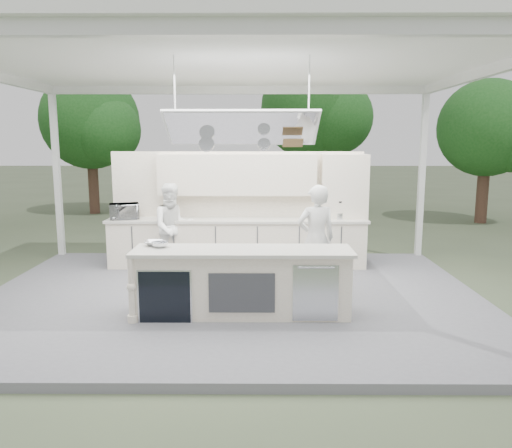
{
  "coord_description": "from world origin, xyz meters",
  "views": [
    {
      "loc": [
        0.44,
        -7.77,
        2.58
      ],
      "look_at": [
        0.38,
        0.4,
        1.21
      ],
      "focal_mm": 35.0,
      "sensor_mm": 36.0,
      "label": 1
    }
  ],
  "objects_px": {
    "head_chef": "(316,239)",
    "sous_chef": "(173,227)",
    "demo_island": "(241,282)",
    "back_counter": "(237,242)"
  },
  "relations": [
    {
      "from": "head_chef",
      "to": "sous_chef",
      "type": "bearing_deg",
      "value": -40.46
    },
    {
      "from": "sous_chef",
      "to": "head_chef",
      "type": "bearing_deg",
      "value": -48.83
    },
    {
      "from": "demo_island",
      "to": "head_chef",
      "type": "relative_size",
      "value": 1.76
    },
    {
      "from": "demo_island",
      "to": "head_chef",
      "type": "height_order",
      "value": "head_chef"
    },
    {
      "from": "sous_chef",
      "to": "back_counter",
      "type": "bearing_deg",
      "value": -5.23
    },
    {
      "from": "back_counter",
      "to": "head_chef",
      "type": "distance_m",
      "value": 2.2
    },
    {
      "from": "back_counter",
      "to": "sous_chef",
      "type": "bearing_deg",
      "value": -163.79
    },
    {
      "from": "demo_island",
      "to": "sous_chef",
      "type": "relative_size",
      "value": 1.85
    },
    {
      "from": "demo_island",
      "to": "sous_chef",
      "type": "xyz_separation_m",
      "value": [
        -1.38,
        2.46,
        0.36
      ]
    },
    {
      "from": "head_chef",
      "to": "sous_chef",
      "type": "relative_size",
      "value": 1.05
    }
  ]
}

